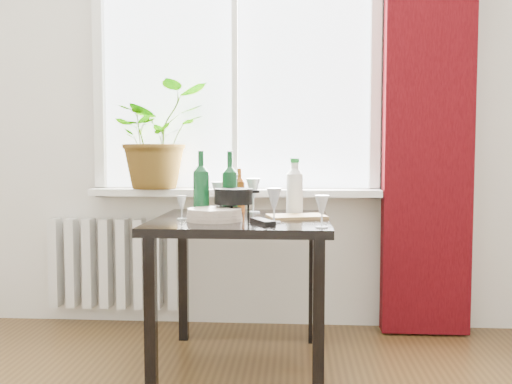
# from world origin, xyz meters

# --- Properties ---
(window) EXTENTS (1.72, 0.08, 1.62)m
(window) POSITION_xyz_m (0.00, 2.22, 1.60)
(window) COLOR white
(window) RESTS_ON ground
(windowsill) EXTENTS (1.72, 0.20, 0.04)m
(windowsill) POSITION_xyz_m (0.00, 2.15, 0.82)
(windowsill) COLOR white
(windowsill) RESTS_ON ground
(curtain) EXTENTS (0.50, 0.12, 2.56)m
(curtain) POSITION_xyz_m (1.12, 2.12, 1.30)
(curtain) COLOR #350408
(curtain) RESTS_ON ground
(radiator) EXTENTS (0.80, 0.10, 0.55)m
(radiator) POSITION_xyz_m (-0.75, 2.18, 0.38)
(radiator) COLOR silver
(radiator) RESTS_ON ground
(table) EXTENTS (0.85, 0.85, 0.74)m
(table) POSITION_xyz_m (0.10, 1.55, 0.65)
(table) COLOR black
(table) RESTS_ON ground
(potted_plant) EXTENTS (0.75, 0.74, 0.63)m
(potted_plant) POSITION_xyz_m (-0.46, 2.15, 1.16)
(potted_plant) COLOR #266D1D
(potted_plant) RESTS_ON windowsill
(wine_bottle_left) EXTENTS (0.08, 0.08, 0.34)m
(wine_bottle_left) POSITION_xyz_m (-0.10, 1.57, 0.91)
(wine_bottle_left) COLOR #0C411E
(wine_bottle_left) RESTS_ON table
(wine_bottle_right) EXTENTS (0.08, 0.08, 0.33)m
(wine_bottle_right) POSITION_xyz_m (0.03, 1.65, 0.91)
(wine_bottle_right) COLOR #0C3F1C
(wine_bottle_right) RESTS_ON table
(bottle_amber) EXTENTS (0.07, 0.07, 0.24)m
(bottle_amber) POSITION_xyz_m (0.06, 1.82, 0.86)
(bottle_amber) COLOR #76330D
(bottle_amber) RESTS_ON table
(cleaning_bottle) EXTENTS (0.11, 0.11, 0.30)m
(cleaning_bottle) POSITION_xyz_m (0.36, 1.72, 0.89)
(cleaning_bottle) COLOR silver
(cleaning_bottle) RESTS_ON table
(wineglass_front_right) EXTENTS (0.08, 0.08, 0.16)m
(wineglass_front_right) POSITION_xyz_m (0.27, 1.38, 0.82)
(wineglass_front_right) COLOR silver
(wineglass_front_right) RESTS_ON table
(wineglass_far_right) EXTENTS (0.07, 0.07, 0.14)m
(wineglass_far_right) POSITION_xyz_m (0.48, 1.21, 0.81)
(wineglass_far_right) COLOR white
(wineglass_far_right) RESTS_ON table
(wineglass_back_center) EXTENTS (0.10, 0.10, 0.19)m
(wineglass_back_center) POSITION_xyz_m (0.14, 1.81, 0.83)
(wineglass_back_center) COLOR silver
(wineglass_back_center) RESTS_ON table
(wineglass_back_left) EXTENTS (0.08, 0.08, 0.17)m
(wineglass_back_left) POSITION_xyz_m (-0.05, 1.81, 0.82)
(wineglass_back_left) COLOR silver
(wineglass_back_left) RESTS_ON table
(wineglass_front_left) EXTENTS (0.06, 0.06, 0.12)m
(wineglass_front_left) POSITION_xyz_m (-0.18, 1.47, 0.80)
(wineglass_front_left) COLOR silver
(wineglass_front_left) RESTS_ON table
(plate_stack) EXTENTS (0.30, 0.30, 0.06)m
(plate_stack) POSITION_xyz_m (-0.02, 1.43, 0.77)
(plate_stack) COLOR beige
(plate_stack) RESTS_ON table
(fondue_pot) EXTENTS (0.27, 0.26, 0.15)m
(fondue_pot) POSITION_xyz_m (0.06, 1.53, 0.81)
(fondue_pot) COLOR black
(fondue_pot) RESTS_ON table
(tv_remote) EXTENTS (0.13, 0.19, 0.02)m
(tv_remote) POSITION_xyz_m (0.22, 1.34, 0.75)
(tv_remote) COLOR black
(tv_remote) RESTS_ON table
(cutting_board) EXTENTS (0.31, 0.25, 0.01)m
(cutting_board) POSITION_xyz_m (0.37, 1.57, 0.75)
(cutting_board) COLOR #A47F4A
(cutting_board) RESTS_ON table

